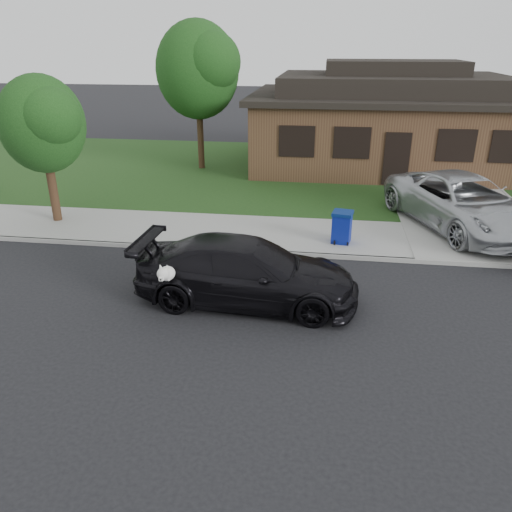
# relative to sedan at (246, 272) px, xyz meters

# --- Properties ---
(ground) EXTENTS (120.00, 120.00, 0.00)m
(ground) POSITION_rel_sedan_xyz_m (0.45, -0.74, -0.74)
(ground) COLOR black
(ground) RESTS_ON ground
(sidewalk) EXTENTS (60.00, 3.00, 0.12)m
(sidewalk) POSITION_rel_sedan_xyz_m (0.45, 4.26, -0.68)
(sidewalk) COLOR gray
(sidewalk) RESTS_ON ground
(curb) EXTENTS (60.00, 0.12, 0.12)m
(curb) POSITION_rel_sedan_xyz_m (0.45, 2.76, -0.68)
(curb) COLOR gray
(curb) RESTS_ON ground
(lawn) EXTENTS (60.00, 13.00, 0.13)m
(lawn) POSITION_rel_sedan_xyz_m (0.45, 12.26, -0.67)
(lawn) COLOR #193814
(lawn) RESTS_ON ground
(driveway) EXTENTS (4.50, 13.00, 0.14)m
(driveway) POSITION_rel_sedan_xyz_m (6.45, 9.26, -0.67)
(driveway) COLOR gray
(driveway) RESTS_ON ground
(sedan) EXTENTS (5.17, 2.53, 1.47)m
(sedan) POSITION_rel_sedan_xyz_m (0.00, 0.00, 0.00)
(sedan) COLOR black
(sedan) RESTS_ON ground
(minivan) EXTENTS (4.70, 6.40, 1.62)m
(minivan) POSITION_rel_sedan_xyz_m (5.95, 5.49, 0.21)
(minivan) COLOR #AEB1B6
(minivan) RESTS_ON driveway
(recycling_bin) EXTENTS (0.66, 0.66, 0.94)m
(recycling_bin) POSITION_rel_sedan_xyz_m (2.23, 3.73, -0.15)
(recycling_bin) COLOR navy
(recycling_bin) RESTS_ON sidewalk
(house) EXTENTS (12.60, 8.60, 4.65)m
(house) POSITION_rel_sedan_xyz_m (4.45, 14.25, 1.40)
(house) COLOR #422B1C
(house) RESTS_ON ground
(tree_0) EXTENTS (3.78, 3.60, 6.34)m
(tree_0) POSITION_rel_sedan_xyz_m (-3.88, 12.14, 3.74)
(tree_0) COLOR #332114
(tree_0) RESTS_ON ground
(tree_2) EXTENTS (2.73, 2.60, 4.59)m
(tree_2) POSITION_rel_sedan_xyz_m (-6.93, 4.37, 2.53)
(tree_2) COLOR #332114
(tree_2) RESTS_ON ground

